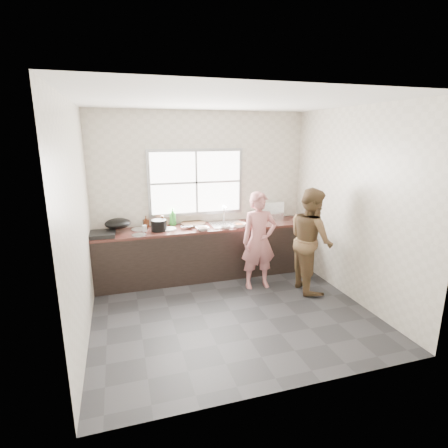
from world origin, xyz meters
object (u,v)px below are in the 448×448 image
object	(u,v)px
cutting_board	(193,224)
black_pot	(159,225)
pot_lid_left	(139,235)
bowl_mince	(202,229)
burner	(101,234)
woman	(259,244)
bottle_brown_short	(162,222)
wok	(118,223)
person_side	(311,240)
plate_food	(169,229)
bowl_held	(226,226)
dish_rack	(270,210)
glass_jar	(145,228)
bottle_green	(173,217)
bowl_crabs	(239,226)
bottle_brown_tall	(146,222)
pot_lid_right	(140,229)

from	to	relation	value
cutting_board	black_pot	distance (m)	0.62
black_pot	pot_lid_left	xyz separation A→B (m)	(-0.32, -0.17, -0.08)
bowl_mince	burner	world-z (taller)	burner
woman	bottle_brown_short	size ratio (longest dim) A/B	7.38
wok	woman	bearing A→B (deg)	-19.87
burner	person_side	bearing A→B (deg)	-15.94
bowl_mince	person_side	bearing A→B (deg)	-26.37
person_side	black_pot	distance (m)	2.34
black_pot	plate_food	distance (m)	0.17
bowl_held	plate_food	distance (m)	0.91
bottle_brown_short	dish_rack	world-z (taller)	dish_rack
black_pot	glass_jar	size ratio (longest dim) A/B	2.48
black_pot	bottle_green	bearing A→B (deg)	46.25
cutting_board	burner	xyz separation A→B (m)	(-1.44, -0.25, 0.01)
woman	bowl_mince	world-z (taller)	woman
bowl_crabs	dish_rack	xyz separation A→B (m)	(0.73, 0.44, 0.13)
person_side	bottle_green	xyz separation A→B (m)	(-1.89, 1.18, 0.22)
bowl_mince	bottle_brown_tall	bearing A→B (deg)	152.13
bottle_brown_short	bowl_mince	bearing A→B (deg)	-27.84
bottle_green	wok	size ratio (longest dim) A/B	0.76
bowl_mince	bottle_green	size ratio (longest dim) A/B	0.72
bottle_brown_tall	pot_lid_right	bearing A→B (deg)	-130.58
bowl_mince	glass_jar	size ratio (longest dim) A/B	2.20
person_side	burner	xyz separation A→B (m)	(-3.01, 0.86, 0.10)
bottle_brown_tall	pot_lid_right	distance (m)	0.18
bottle_green	bottle_brown_short	distance (m)	0.24
glass_jar	pot_lid_right	bearing A→B (deg)	118.89
person_side	bottle_brown_tall	xyz separation A→B (m)	(-2.33, 1.18, 0.16)
glass_jar	woman	bearing A→B (deg)	-21.44
person_side	bottle_brown_tall	distance (m)	2.62
bottle_green	dish_rack	distance (m)	1.74
glass_jar	wok	size ratio (longest dim) A/B	0.25
plate_food	bottle_green	size ratio (longest dim) A/B	0.84
bowl_held	bottle_brown_tall	distance (m)	1.29
bowl_mince	dish_rack	bearing A→B (deg)	18.15
burner	pot_lid_left	size ratio (longest dim) A/B	1.79
plate_food	bowl_held	bearing A→B (deg)	-12.02
bottle_green	pot_lid_left	size ratio (longest dim) A/B	1.35
bowl_held	pot_lid_left	size ratio (longest dim) A/B	0.91
cutting_board	bottle_green	distance (m)	0.36
bowl_held	bottle_green	distance (m)	0.90
woman	plate_food	distance (m)	1.44
bowl_crabs	bottle_brown_tall	size ratio (longest dim) A/B	1.06
wok	dish_rack	distance (m)	2.61
bottle_brown_short	pot_lid_left	world-z (taller)	bottle_brown_short
bottle_brown_short	glass_jar	distance (m)	0.31
bowl_held	dish_rack	bearing A→B (deg)	24.66
plate_food	pot_lid_left	xyz separation A→B (m)	(-0.47, -0.19, -0.00)
bottle_brown_tall	woman	bearing A→B (deg)	-29.02
woman	pot_lid_right	world-z (taller)	woman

